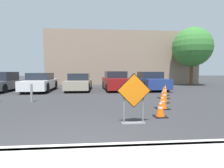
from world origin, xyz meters
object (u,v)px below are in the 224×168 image
at_px(traffic_cone_fourth, 164,93).
at_px(traffic_cone_fifth, 165,90).
at_px(traffic_cone_second, 162,102).
at_px(parked_car_third, 79,82).
at_px(parked_car_second, 40,82).
at_px(bollard_nearest, 31,92).
at_px(traffic_cone_nearest, 160,108).
at_px(parked_car_fifth, 150,81).
at_px(road_closed_sign, 134,96).
at_px(traffic_cone_third, 164,95).
at_px(parked_car_nearest, 2,82).
at_px(parked_car_fourth, 115,81).

relative_size(traffic_cone_fourth, traffic_cone_fifth, 0.94).
bearing_deg(traffic_cone_fourth, traffic_cone_second, -112.19).
bearing_deg(traffic_cone_second, traffic_cone_fifth, 66.85).
xyz_separation_m(traffic_cone_fifth, parked_car_third, (-5.54, 3.48, 0.28)).
height_order(parked_car_second, bollard_nearest, parked_car_second).
height_order(traffic_cone_nearest, parked_car_fifth, parked_car_fifth).
height_order(parked_car_third, bollard_nearest, parked_car_third).
height_order(road_closed_sign, traffic_cone_third, road_closed_sign).
distance_m(traffic_cone_nearest, parked_car_nearest, 12.25).
height_order(road_closed_sign, parked_car_fourth, parked_car_fourth).
distance_m(parked_car_second, parked_car_fifth, 8.49).
relative_size(traffic_cone_fifth, parked_car_fourth, 0.16).
relative_size(traffic_cone_fifth, parked_car_nearest, 0.15).
distance_m(traffic_cone_fifth, parked_car_fourth, 4.31).
bearing_deg(traffic_cone_nearest, parked_car_third, 112.14).
distance_m(traffic_cone_fourth, traffic_cone_fifth, 1.28).
bearing_deg(traffic_cone_second, parked_car_second, 134.65).
distance_m(traffic_cone_fourth, parked_car_fourth, 5.00).
relative_size(road_closed_sign, parked_car_nearest, 0.32).
xyz_separation_m(traffic_cone_nearest, parked_car_fourth, (-0.59, 8.25, 0.39)).
xyz_separation_m(road_closed_sign, traffic_cone_fifth, (3.12, 5.58, -0.45)).
bearing_deg(traffic_cone_second, parked_car_fourth, 98.95).
bearing_deg(traffic_cone_third, traffic_cone_fourth, 69.79).
bearing_deg(traffic_cone_third, parked_car_fifth, 79.13).
bearing_deg(parked_car_nearest, traffic_cone_nearest, 137.41).
bearing_deg(traffic_cone_fifth, bollard_nearest, -166.58).
bearing_deg(bollard_nearest, parked_car_fifth, 35.31).
xyz_separation_m(traffic_cone_fourth, parked_car_fourth, (-2.17, 4.49, 0.37)).
bearing_deg(parked_car_fifth, parked_car_third, -1.34).
distance_m(traffic_cone_second, traffic_cone_third, 1.39).
relative_size(road_closed_sign, bollard_nearest, 1.56).
xyz_separation_m(road_closed_sign, parked_car_second, (-5.24, 8.69, -0.14)).
xyz_separation_m(parked_car_second, parked_car_fourth, (5.65, 0.22, 0.04)).
xyz_separation_m(road_closed_sign, traffic_cone_third, (2.10, 3.11, -0.42)).
height_order(traffic_cone_third, traffic_cone_fourth, traffic_cone_third).
distance_m(traffic_cone_nearest, traffic_cone_fourth, 4.08).
bearing_deg(parked_car_nearest, parked_car_second, 175.71).
bearing_deg(traffic_cone_second, traffic_cone_nearest, -113.77).
distance_m(traffic_cone_nearest, bollard_nearest, 6.05).
height_order(road_closed_sign, parked_car_fifth, parked_car_fifth).
bearing_deg(road_closed_sign, parked_car_nearest, 132.24).
relative_size(traffic_cone_fifth, bollard_nearest, 0.75).
height_order(traffic_cone_second, traffic_cone_fourth, traffic_cone_fourth).
distance_m(parked_car_nearest, parked_car_fifth, 11.31).
relative_size(parked_car_second, parked_car_fourth, 1.06).
relative_size(parked_car_nearest, parked_car_second, 0.98).
bearing_deg(parked_car_nearest, traffic_cone_fourth, 156.86).
height_order(traffic_cone_fourth, parked_car_fourth, parked_car_fourth).
bearing_deg(traffic_cone_fourth, traffic_cone_third, -110.21).
relative_size(traffic_cone_fifth, parked_car_fifth, 0.15).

